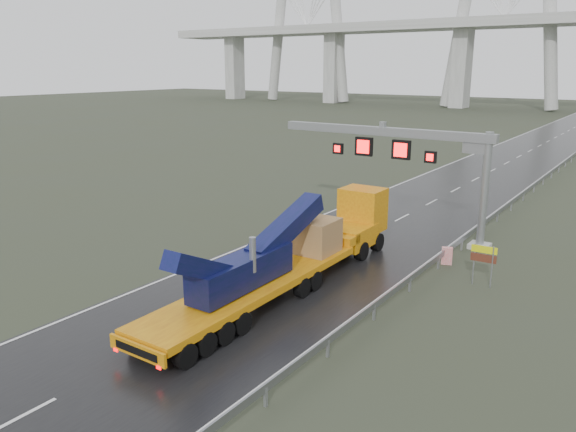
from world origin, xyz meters
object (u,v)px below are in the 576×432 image
Objects in this scene: striped_barrier at (447,256)px; heavy_haul_truck at (303,248)px; sign_gantry at (412,152)px; exit_sign_pair at (483,258)px.

heavy_haul_truck is at bearing -151.14° from striped_barrier.
sign_gantry is 6.79× the size of exit_sign_pair.
heavy_haul_truck reaches higher than exit_sign_pair.
sign_gantry is at bearing 82.29° from heavy_haul_truck.
sign_gantry is at bearing 135.00° from exit_sign_pair.
striped_barrier is (-2.61, 2.21, -1.04)m from exit_sign_pair.
striped_barrier is (5.43, 6.71, -1.25)m from heavy_haul_truck.
heavy_haul_truck is at bearing -97.04° from sign_gantry.
striped_barrier is (4.11, -3.99, -5.11)m from sign_gantry.
sign_gantry reaches higher than heavy_haul_truck.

